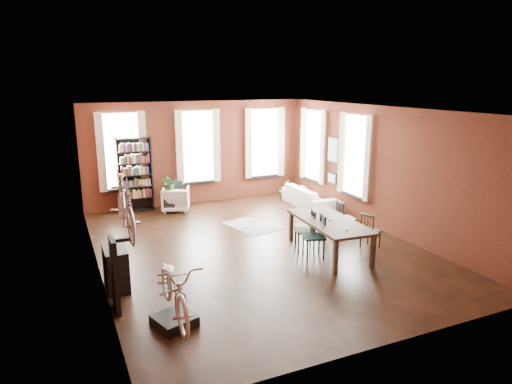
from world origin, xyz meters
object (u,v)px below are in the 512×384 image
white_armchair (176,198)px  cream_sofa (309,194)px  dining_table (329,237)px  dining_chair_b (305,230)px  bicycle_floor (173,261)px  bike_trainer (174,321)px  dining_chair_c (371,231)px  console_table (116,268)px  dining_chair_a (314,237)px  plant_stand (169,202)px  dining_chair_d (346,218)px  bookshelf (135,175)px

white_armchair → cream_sofa: bearing=-177.6°
dining_table → white_armchair: 5.33m
dining_chair_b → bicycle_floor: bearing=-41.8°
cream_sofa → bike_trainer: (-5.59, -5.28, -0.32)m
dining_chair_c → cream_sofa: (0.53, 3.72, -0.01)m
dining_table → white_armchair: bearing=119.0°
cream_sofa → dining_chair_b: bearing=148.1°
bicycle_floor → white_armchair: bearing=77.7°
console_table → bicycle_floor: size_ratio=0.42×
dining_chair_a → plant_stand: (-2.04, 4.80, -0.17)m
dining_chair_b → dining_chair_c: dining_chair_b is taller
dining_chair_b → bicycle_floor: bicycle_floor is taller
bike_trainer → console_table: 1.92m
dining_chair_b → dining_chair_d: dining_chair_b is taller
white_armchair → console_table: 5.25m
dining_table → dining_chair_a: (-0.45, -0.08, 0.10)m
dining_chair_b → bike_trainer: size_ratio=1.62×
dining_table → bicycle_floor: bicycle_floor is taller
dining_chair_a → bicycle_floor: bearing=-49.6°
cream_sofa → plant_stand: (-4.11, 1.10, -0.09)m
dining_table → dining_chair_b: size_ratio=2.42×
bookshelf → dining_chair_c: bearing=-50.8°
dining_chair_d → white_armchair: size_ratio=1.11×
cream_sofa → dining_chair_c: bearing=171.8°
dining_chair_a → dining_chair_b: dining_chair_a is taller
cream_sofa → bicycle_floor: bicycle_floor is taller
dining_chair_a → white_armchair: size_ratio=1.23×
dining_chair_a → bike_trainer: size_ratio=1.67×
dining_table → bicycle_floor: 4.36m
white_armchair → plant_stand: white_armchair is taller
bike_trainer → console_table: bearing=109.9°
dining_chair_a → console_table: size_ratio=1.23×
bicycle_floor → bookshelf: bearing=87.2°
dining_chair_b → plant_stand: size_ratio=1.48×
bike_trainer → dining_chair_c: bearing=17.2°
dining_table → plant_stand: 5.34m
bike_trainer → plant_stand: 6.56m
dining_table → white_armchair: size_ratio=2.88×
bicycle_floor → dining_chair_c: bearing=19.8°
dining_chair_d → white_armchair: dining_chair_d is taller
dining_chair_d → bicycle_floor: bearing=124.1°
plant_stand → console_table: bearing=-114.8°
bookshelf → dining_table: bearing=-57.9°
bike_trainer → bicycle_floor: bicycle_floor is taller
cream_sofa → dining_chair_a: bearing=150.9°
console_table → bicycle_floor: bearing=-69.9°
dining_table → bookshelf: size_ratio=1.05×
bike_trainer → plant_stand: size_ratio=0.91×
plant_stand → bicycle_floor: bicycle_floor is taller
dining_table → dining_chair_d: dining_chair_d is taller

